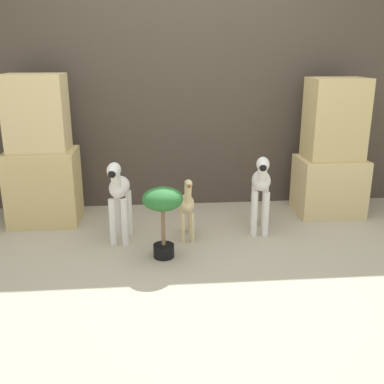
{
  "coord_description": "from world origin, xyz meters",
  "views": [
    {
      "loc": [
        -0.34,
        -2.92,
        1.49
      ],
      "look_at": [
        -0.02,
        0.61,
        0.38
      ],
      "focal_mm": 42.0,
      "sensor_mm": 36.0,
      "label": 1
    }
  ],
  "objects_px": {
    "zebra_left": "(119,192)",
    "potted_palm_front": "(163,207)",
    "zebra_right": "(261,186)",
    "giraffe_figurine": "(187,204)"
  },
  "relations": [
    {
      "from": "zebra_left",
      "to": "potted_palm_front",
      "type": "distance_m",
      "value": 0.48
    },
    {
      "from": "zebra_right",
      "to": "zebra_left",
      "type": "distance_m",
      "value": 1.18
    },
    {
      "from": "zebra_left",
      "to": "giraffe_figurine",
      "type": "distance_m",
      "value": 0.56
    },
    {
      "from": "zebra_right",
      "to": "potted_palm_front",
      "type": "relative_size",
      "value": 1.27
    },
    {
      "from": "potted_palm_front",
      "to": "giraffe_figurine",
      "type": "bearing_deg",
      "value": 59.13
    },
    {
      "from": "zebra_right",
      "to": "potted_palm_front",
      "type": "bearing_deg",
      "value": -153.04
    },
    {
      "from": "zebra_left",
      "to": "giraffe_figurine",
      "type": "relative_size",
      "value": 1.26
    },
    {
      "from": "giraffe_figurine",
      "to": "potted_palm_front",
      "type": "xyz_separation_m",
      "value": [
        -0.2,
        -0.34,
        0.1
      ]
    },
    {
      "from": "zebra_right",
      "to": "giraffe_figurine",
      "type": "relative_size",
      "value": 1.26
    },
    {
      "from": "zebra_right",
      "to": "giraffe_figurine",
      "type": "height_order",
      "value": "zebra_right"
    }
  ]
}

